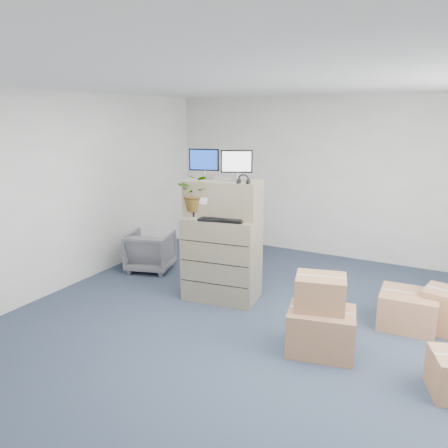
{
  "coord_description": "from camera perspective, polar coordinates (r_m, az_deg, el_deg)",
  "views": [
    {
      "loc": [
        1.91,
        -4.08,
        2.5
      ],
      "look_at": [
        -0.48,
        0.4,
        1.21
      ],
      "focal_mm": 35.0,
      "sensor_mm": 36.0,
      "label": 1
    }
  ],
  "objects": [
    {
      "name": "ground",
      "position": [
        5.15,
        2.73,
        -14.77
      ],
      "size": [
        7.0,
        7.0,
        0.0
      ],
      "primitive_type": "plane",
      "color": "#273346",
      "rests_on": "ground"
    },
    {
      "name": "phone_dock",
      "position": [
        5.89,
        -0.28,
        1.47
      ],
      "size": [
        0.07,
        0.06,
        0.13
      ],
      "rotation": [
        0.0,
        0.0,
        0.13
      ],
      "color": "silver",
      "rests_on": "filing_cabinet_lower"
    },
    {
      "name": "filing_cabinet_lower",
      "position": [
        5.99,
        -0.26,
        -4.48
      ],
      "size": [
        1.06,
        0.73,
        1.15
      ],
      "primitive_type": "cube",
      "rotation": [
        0.0,
        0.0,
        0.13
      ],
      "color": "gray",
      "rests_on": "ground"
    },
    {
      "name": "mouse",
      "position": [
        5.62,
        2.89,
        0.54
      ],
      "size": [
        0.12,
        0.09,
        0.04
      ],
      "primitive_type": "ellipsoid",
      "rotation": [
        0.0,
        0.0,
        0.29
      ],
      "color": "silver",
      "rests_on": "filing_cabinet_lower"
    },
    {
      "name": "water_bottle",
      "position": [
        5.81,
        0.6,
        2.28
      ],
      "size": [
        0.08,
        0.08,
        0.29
      ],
      "primitive_type": "cylinder",
      "color": "gray",
      "rests_on": "filing_cabinet_lower"
    },
    {
      "name": "filing_cabinet_upper",
      "position": [
        5.83,
        -0.08,
        3.35
      ],
      "size": [
        1.04,
        0.62,
        0.49
      ],
      "primitive_type": "cube",
      "rotation": [
        0.0,
        0.0,
        0.13
      ],
      "color": "gray",
      "rests_on": "filing_cabinet_lower"
    },
    {
      "name": "external_drive",
      "position": [
        5.87,
        2.98,
        1.3
      ],
      "size": [
        0.28,
        0.24,
        0.07
      ],
      "primitive_type": "cube",
      "rotation": [
        0.0,
        0.0,
        0.36
      ],
      "color": "black",
      "rests_on": "filing_cabinet_lower"
    },
    {
      "name": "tissue_box",
      "position": [
        5.81,
        2.88,
        2.04
      ],
      "size": [
        0.3,
        0.21,
        0.1
      ],
      "primitive_type": "cube",
      "rotation": [
        0.0,
        0.0,
        0.31
      ],
      "color": "#4587EB",
      "rests_on": "external_drive"
    },
    {
      "name": "cardboard_boxes",
      "position": [
        5.25,
        21.34,
        -11.81
      ],
      "size": [
        2.07,
        1.86,
        0.84
      ],
      "color": "#9F6C4C",
      "rests_on": "ground"
    },
    {
      "name": "potted_plant",
      "position": [
        5.8,
        -3.68,
        3.49
      ],
      "size": [
        0.55,
        0.58,
        0.47
      ],
      "rotation": [
        0.0,
        0.0,
        0.13
      ],
      "color": "#98AC8A",
      "rests_on": "filing_cabinet_lower"
    },
    {
      "name": "wall_back",
      "position": [
        7.9,
        13.91,
        5.84
      ],
      "size": [
        6.0,
        0.02,
        2.8
      ],
      "primitive_type": "cube",
      "color": "beige",
      "rests_on": "ground"
    },
    {
      "name": "monitor_right",
      "position": [
        5.66,
        1.66,
        7.86
      ],
      "size": [
        0.38,
        0.23,
        0.4
      ],
      "rotation": [
        0.0,
        0.0,
        0.45
      ],
      "color": "#99999E",
      "rests_on": "filing_cabinet_upper"
    },
    {
      "name": "keyboard",
      "position": [
        5.65,
        -0.31,
        0.61
      ],
      "size": [
        0.62,
        0.36,
        0.03
      ],
      "primitive_type": "cube",
      "rotation": [
        0.0,
        0.0,
        0.22
      ],
      "color": "black",
      "rests_on": "filing_cabinet_lower"
    },
    {
      "name": "headphones",
      "position": [
        5.5,
        2.55,
        5.73
      ],
      "size": [
        0.15,
        0.04,
        0.15
      ],
      "primitive_type": "torus",
      "rotation": [
        1.57,
        0.0,
        0.13
      ],
      "color": "black",
      "rests_on": "filing_cabinet_upper"
    },
    {
      "name": "monitor_left",
      "position": [
        5.86,
        -2.63,
        8.08
      ],
      "size": [
        0.4,
        0.21,
        0.4
      ],
      "rotation": [
        0.0,
        0.0,
        0.27
      ],
      "color": "#99999E",
      "rests_on": "filing_cabinet_upper"
    },
    {
      "name": "office_chair",
      "position": [
        7.22,
        -9.58,
        -3.25
      ],
      "size": [
        0.84,
        0.81,
        0.7
      ],
      "primitive_type": "imported",
      "rotation": [
        0.0,
        0.0,
        3.43
      ],
      "color": "slate",
      "rests_on": "ground"
    }
  ]
}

